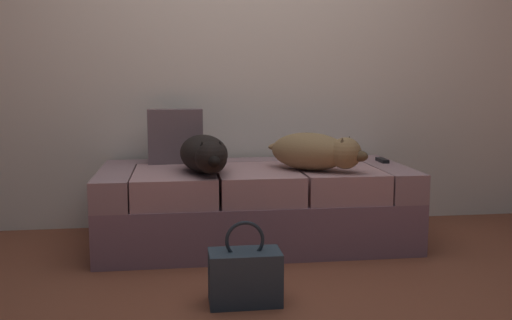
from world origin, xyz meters
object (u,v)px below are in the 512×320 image
dog_dark (205,154)px  handbag (245,276)px  dog_tan (315,152)px  throw_pillow (175,136)px  tv_remote (382,160)px  couch (255,205)px

dog_dark → handbag: 0.90m
handbag → dog_tan: bearing=57.0°
dog_dark → throw_pillow: bearing=112.1°
throw_pillow → handbag: 1.32m
throw_pillow → dog_dark: bearing=-67.9°
dog_dark → dog_tan: 0.64m
dog_dark → throw_pillow: (-0.17, 0.41, 0.06)m
tv_remote → throw_pillow: 1.33m
tv_remote → throw_pillow: bearing=175.5°
dog_tan → dog_dark: bearing=-180.0°
dog_dark → throw_pillow: 0.45m
dog_tan → tv_remote: bearing=28.6°
tv_remote → couch: bearing=-172.0°
dog_dark → tv_remote: (1.14, 0.28, -0.10)m
dog_tan → handbag: size_ratio=1.50×
couch → dog_dark: (-0.31, -0.18, 0.34)m
couch → handbag: 0.97m
couch → handbag: bearing=-100.3°
couch → dog_tan: size_ratio=3.25×
tv_remote → handbag: (-1.01, -1.05, -0.35)m
tv_remote → dog_dark: bearing=-165.1°
dog_tan → couch: bearing=151.8°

